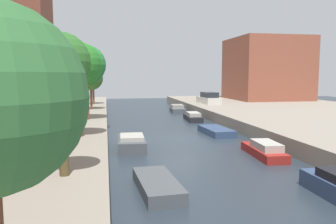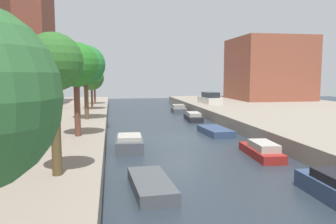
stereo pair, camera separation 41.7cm
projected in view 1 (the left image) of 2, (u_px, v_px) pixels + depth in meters
The scene contains 14 objects.
ground_plane at pixel (179, 139), 23.65m from camera, with size 84.00×84.00×0.00m, color #28333D.
low_block_right at pixel (266, 69), 48.52m from camera, with size 10.00×10.13×8.80m, color brown.
street_tree_1 at pixel (61, 65), 11.26m from camera, with size 2.01×2.01×4.94m.
street_tree_2 at pixel (79, 66), 18.76m from camera, with size 2.54×2.54×5.35m.
street_tree_3 at pixel (86, 65), 26.10m from camera, with size 3.08×3.08×5.85m.
street_tree_4 at pixel (91, 78), 34.02m from camera, with size 2.47×2.47×4.43m.
street_tree_5 at pixel (93, 78), 40.44m from camera, with size 2.30×2.30×4.30m.
parked_car at pixel (209, 99), 41.42m from camera, with size 1.98×4.50×1.42m.
moored_boat_left_1 at pixel (157, 185), 12.97m from camera, with size 1.64×3.75×0.49m.
moored_boat_left_2 at pixel (132, 143), 20.33m from camera, with size 1.76×3.62×0.90m.
moored_boat_right_2 at pixel (264, 150), 18.50m from camera, with size 1.52×3.96×0.86m.
moored_boat_right_3 at pixel (216, 131), 25.51m from camera, with size 1.92×3.89×0.50m.
moored_boat_right_4 at pixel (193, 117), 33.21m from camera, with size 1.58×4.04×0.84m.
moored_boat_right_5 at pixel (178, 109), 40.78m from camera, with size 1.85×3.47×0.90m.
Camera 1 is at (-5.04, -22.75, 4.49)m, focal length 35.73 mm.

